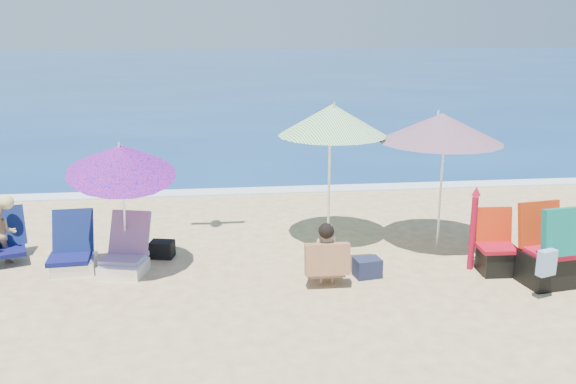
{
  "coord_description": "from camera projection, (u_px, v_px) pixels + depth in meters",
  "views": [
    {
      "loc": [
        -1.25,
        -7.12,
        3.32
      ],
      "look_at": [
        -0.3,
        1.0,
        1.1
      ],
      "focal_mm": 38.27,
      "sensor_mm": 36.0,
      "label": 1
    }
  ],
  "objects": [
    {
      "name": "ground",
      "position": [
        320.0,
        295.0,
        7.84
      ],
      "size": [
        120.0,
        120.0,
        0.0
      ],
      "color": "#D8BC84",
      "rests_on": "ground"
    },
    {
      "name": "sea",
      "position": [
        230.0,
        68.0,
        50.98
      ],
      "size": [
        120.0,
        80.0,
        0.12
      ],
      "color": "navy",
      "rests_on": "ground"
    },
    {
      "name": "foam",
      "position": [
        279.0,
        190.0,
        12.72
      ],
      "size": [
        120.0,
        0.5,
        0.04
      ],
      "color": "white",
      "rests_on": "ground"
    },
    {
      "name": "umbrella_turquoise",
      "position": [
        441.0,
        128.0,
        9.11
      ],
      "size": [
        2.24,
        2.24,
        2.11
      ],
      "color": "silver",
      "rests_on": "ground"
    },
    {
      "name": "umbrella_striped",
      "position": [
        332.0,
        120.0,
        9.31
      ],
      "size": [
        2.05,
        2.05,
        2.22
      ],
      "color": "white",
      "rests_on": "ground"
    },
    {
      "name": "umbrella_blue",
      "position": [
        121.0,
        160.0,
        8.08
      ],
      "size": [
        1.83,
        1.86,
        1.97
      ],
      "color": "white",
      "rests_on": "ground"
    },
    {
      "name": "furled_umbrella",
      "position": [
        473.0,
        225.0,
        8.54
      ],
      "size": [
        0.21,
        0.29,
        1.16
      ],
      "color": "maroon",
      "rests_on": "ground"
    },
    {
      "name": "chair_navy",
      "position": [
        73.0,
        255.0,
        8.6
      ],
      "size": [
        0.65,
        0.75,
        0.8
      ],
      "color": "#0D114C",
      "rests_on": "ground"
    },
    {
      "name": "chair_rainbow",
      "position": [
        125.0,
        257.0,
        8.51
      ],
      "size": [
        0.72,
        0.87,
        0.8
      ],
      "color": "#E35065",
      "rests_on": "ground"
    },
    {
      "name": "camp_chair_left",
      "position": [
        497.0,
        254.0,
        8.49
      ],
      "size": [
        0.56,
        0.55,
        0.88
      ],
      "color": "#9F0B1C",
      "rests_on": "ground"
    },
    {
      "name": "camp_chair_right",
      "position": [
        548.0,
        256.0,
        8.02
      ],
      "size": [
        0.78,
        0.91,
        1.12
      ],
      "color": "red",
      "rests_on": "ground"
    },
    {
      "name": "person_center",
      "position": [
        327.0,
        255.0,
        8.03
      ],
      "size": [
        0.58,
        0.49,
        0.85
      ],
      "color": "tan",
      "rests_on": "ground"
    },
    {
      "name": "person_left",
      "position": [
        2.0,
        234.0,
        8.79
      ],
      "size": [
        0.69,
        0.86,
        0.97
      ],
      "color": "tan",
      "rests_on": "ground"
    },
    {
      "name": "bag_black_a",
      "position": [
        162.0,
        249.0,
        9.08
      ],
      "size": [
        0.38,
        0.32,
        0.25
      ],
      "color": "black",
      "rests_on": "ground"
    },
    {
      "name": "bag_tan",
      "position": [
        359.0,
        260.0,
        8.63
      ],
      "size": [
        0.32,
        0.23,
        0.26
      ],
      "color": "tan",
      "rests_on": "ground"
    },
    {
      "name": "bag_navy_b",
      "position": [
        367.0,
        268.0,
        8.37
      ],
      "size": [
        0.39,
        0.32,
        0.26
      ],
      "color": "#1B213D",
      "rests_on": "ground"
    }
  ]
}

